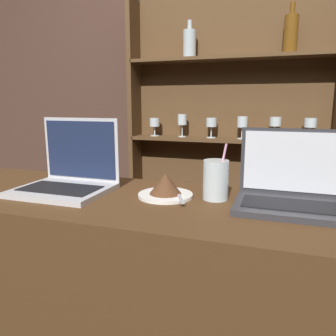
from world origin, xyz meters
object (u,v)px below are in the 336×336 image
(laptop_far, at_px, (290,190))
(water_glass, at_px, (216,180))
(laptop_near, at_px, (69,175))
(cake_plate, at_px, (166,187))

(laptop_far, xyz_separation_m, water_glass, (-0.22, 0.00, 0.01))
(laptop_near, height_order, water_glass, laptop_near)
(cake_plate, distance_m, water_glass, 0.16)
(cake_plate, relative_size, water_glass, 1.02)
(laptop_near, height_order, laptop_far, laptop_near)
(laptop_near, relative_size, laptop_far, 1.00)
(cake_plate, bearing_deg, laptop_far, 3.46)
(water_glass, bearing_deg, laptop_far, -0.61)
(laptop_far, bearing_deg, laptop_near, -175.99)
(cake_plate, bearing_deg, water_glass, 9.03)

